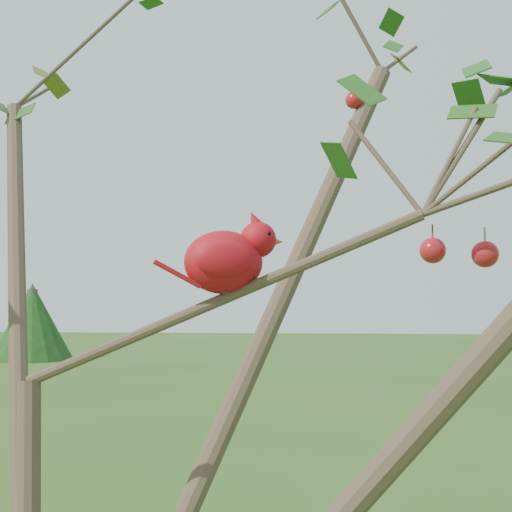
# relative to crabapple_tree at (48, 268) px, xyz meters

# --- Properties ---
(crabapple_tree) EXTENTS (2.35, 2.05, 2.95)m
(crabapple_tree) POSITION_rel_crabapple_tree_xyz_m (0.00, 0.00, 0.00)
(crabapple_tree) COLOR #3B2B20
(crabapple_tree) RESTS_ON ground
(cardinal) EXTENTS (0.20, 0.12, 0.14)m
(cardinal) POSITION_rel_crabapple_tree_xyz_m (0.24, 0.10, 0.02)
(cardinal) COLOR red
(cardinal) RESTS_ON ground
(distant_trees) EXTENTS (35.92, 7.94, 3.86)m
(distant_trees) POSITION_rel_crabapple_tree_xyz_m (3.19, 24.50, -0.49)
(distant_trees) COLOR #3B2B20
(distant_trees) RESTS_ON ground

